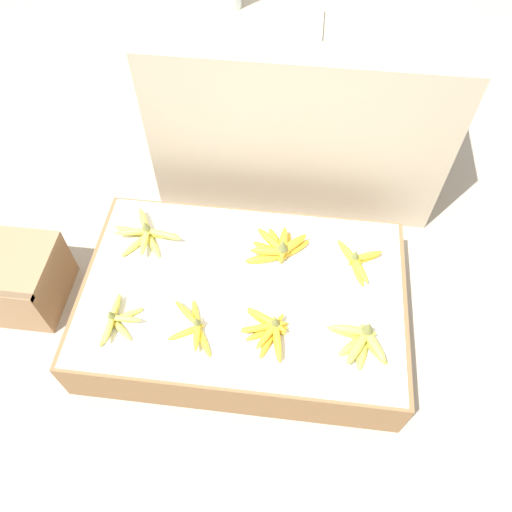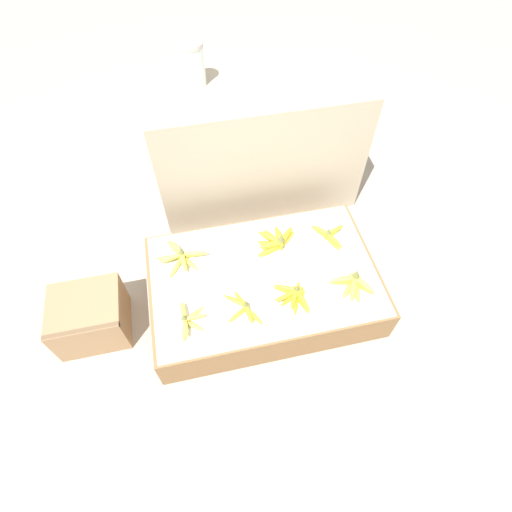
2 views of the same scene
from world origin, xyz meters
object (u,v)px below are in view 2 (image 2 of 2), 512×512
Objects in this scene: banana_bunch_middle_midright at (276,241)px; glass_jar at (194,64)px; banana_bunch_front_midright at (294,295)px; wooden_crate at (90,317)px; banana_bunch_middle_left at (181,256)px; banana_bunch_front_midleft at (243,308)px; banana_bunch_middle_right at (329,235)px; foam_tray_white at (245,88)px; banana_bunch_front_right at (353,284)px; banana_bunch_front_left at (188,320)px.

glass_jar is (-0.28, 0.71, 0.63)m from banana_bunch_middle_midright.
wooden_crate is at bearing 170.68° from banana_bunch_front_midright.
banana_bunch_middle_left reaches higher than banana_bunch_front_midright.
banana_bunch_front_midleft is 1.25m from glass_jar.
banana_bunch_middle_left is (-0.26, 0.37, 0.00)m from banana_bunch_front_midleft.
wooden_crate is 1.32m from banana_bunch_middle_right.
glass_jar is at bearing 157.07° from foam_tray_white.
banana_bunch_middle_midright reaches higher than banana_bunch_middle_left.
wooden_crate is at bearing 172.53° from banana_bunch_front_right.
banana_bunch_front_midleft is 1.00× the size of glass_jar.
banana_bunch_middle_right is (0.82, 0.34, 0.00)m from banana_bunch_front_left.
banana_bunch_front_midleft is at bearing -148.13° from banana_bunch_middle_right.
glass_jar is (-0.57, 0.73, 0.64)m from banana_bunch_middle_right.
banana_bunch_front_midleft is at bearing -88.88° from glass_jar.
banana_bunch_middle_left is at bearing 156.30° from banana_bunch_front_right.
glass_jar is at bearing 118.80° from banana_bunch_front_right.
banana_bunch_front_left is at bearing -102.99° from glass_jar.
banana_bunch_middle_right reaches higher than wooden_crate.
banana_bunch_middle_right is at bearing 92.29° from banana_bunch_front_right.
wooden_crate is 1.04m from banana_bunch_front_midright.
banana_bunch_front_midleft is at bearing 0.73° from banana_bunch_front_left.
banana_bunch_front_right reaches higher than banana_bunch_front_midleft.
banana_bunch_middle_left is 1.30× the size of glass_jar.
foam_tray_white is (0.22, 0.97, 0.54)m from banana_bunch_front_midleft.
banana_bunch_front_midright is at bearing -9.32° from wooden_crate.
banana_bunch_front_midleft is 0.65m from banana_bunch_middle_right.
banana_bunch_middle_midright is at bearing 34.68° from banana_bunch_front_left.
banana_bunch_middle_right is (0.29, -0.02, -0.01)m from banana_bunch_middle_midright.
banana_bunch_front_right is 0.88× the size of banana_bunch_middle_midright.
banana_bunch_front_left is at bearing -179.14° from banana_bunch_front_right.
banana_bunch_middle_left reaches higher than banana_bunch_middle_right.
banana_bunch_front_midright is 0.69× the size of banana_bunch_middle_left.
banana_bunch_middle_midright is 1.01× the size of foam_tray_white.
banana_bunch_front_midleft is (0.76, -0.18, 0.12)m from wooden_crate.
glass_jar reaches higher than banana_bunch_front_right.
banana_bunch_front_right is at bearing -7.47° from wooden_crate.
glass_jar is at bearing 71.09° from banana_bunch_middle_left.
foam_tray_white is at bearing 109.79° from banana_bunch_front_right.
banana_bunch_middle_right is (0.81, -0.03, 0.00)m from banana_bunch_middle_left.
banana_bunch_middle_right reaches higher than banana_bunch_front_midright.
banana_bunch_middle_midright reaches higher than banana_bunch_middle_right.
glass_jar reaches higher than banana_bunch_middle_left.
banana_bunch_front_right reaches higher than wooden_crate.
wooden_crate is 0.79m from banana_bunch_front_midleft.
wooden_crate is 1.80× the size of banana_bunch_front_midright.
banana_bunch_front_midleft reaches higher than wooden_crate.
banana_bunch_front_left and banana_bunch_front_midleft have the same top height.
banana_bunch_middle_left is at bearing 20.70° from wooden_crate.
banana_bunch_middle_right is at bearing 22.86° from banana_bunch_front_left.
wooden_crate is 1.42m from foam_tray_white.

